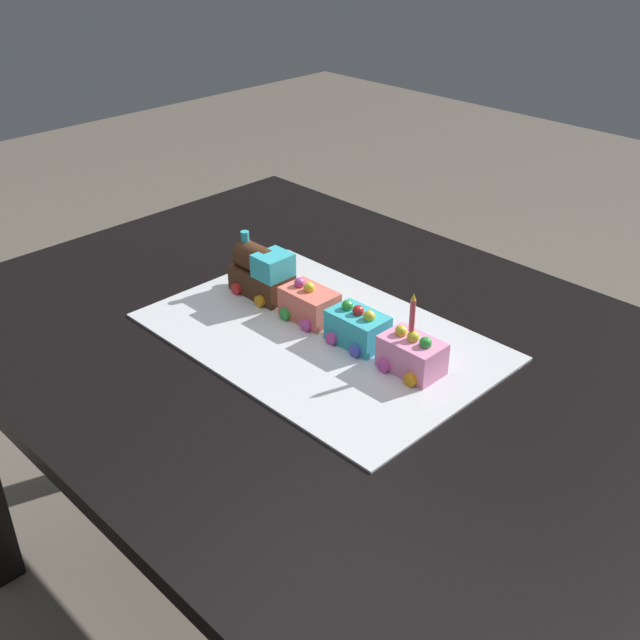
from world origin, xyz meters
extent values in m
plane|color=#6B6054|center=(0.00, 0.00, 0.00)|extent=(8.00, 8.00, 0.00)
cube|color=black|center=(0.00, 0.00, 0.72)|extent=(1.40, 1.00, 0.03)
cube|color=black|center=(-0.64, 0.44, 0.35)|extent=(0.07, 0.07, 0.71)
cube|color=silver|center=(-0.02, 0.00, 0.74)|extent=(0.60, 0.40, 0.00)
cube|color=#472816|center=(-0.20, 0.03, 0.77)|extent=(0.12, 0.06, 0.05)
cylinder|color=#472816|center=(-0.22, 0.03, 0.81)|extent=(0.07, 0.05, 0.05)
cube|color=#38B7C6|center=(-0.17, 0.03, 0.82)|extent=(0.06, 0.06, 0.04)
cylinder|color=#38B7C6|center=(-0.25, 0.03, 0.84)|extent=(0.02, 0.02, 0.03)
sphere|color=#F4EFCC|center=(-0.27, 0.03, 0.78)|extent=(0.02, 0.02, 0.02)
cylinder|color=red|center=(-0.24, -0.01, 0.76)|extent=(0.02, 0.01, 0.02)
cylinder|color=orange|center=(-0.17, -0.01, 0.76)|extent=(0.02, 0.01, 0.02)
cylinder|color=red|center=(-0.24, 0.06, 0.76)|extent=(0.02, 0.01, 0.02)
cylinder|color=green|center=(-0.17, 0.06, 0.76)|extent=(0.02, 0.01, 0.02)
cube|color=#F27260|center=(-0.07, 0.03, 0.77)|extent=(0.10, 0.06, 0.06)
cylinder|color=green|center=(-0.10, -0.01, 0.76)|extent=(0.02, 0.01, 0.02)
cylinder|color=#D84CB2|center=(-0.05, -0.01, 0.76)|extent=(0.02, 0.01, 0.02)
cylinder|color=green|center=(-0.10, 0.06, 0.76)|extent=(0.02, 0.01, 0.02)
cylinder|color=red|center=(-0.05, 0.06, 0.76)|extent=(0.02, 0.01, 0.02)
sphere|color=yellow|center=(-0.07, 0.03, 0.81)|extent=(0.02, 0.02, 0.02)
sphere|color=#D84CB2|center=(-0.10, 0.03, 0.81)|extent=(0.02, 0.02, 0.02)
cube|color=#38B7C6|center=(0.04, 0.03, 0.77)|extent=(0.10, 0.06, 0.06)
cylinder|color=#D84CB2|center=(0.02, -0.01, 0.76)|extent=(0.02, 0.01, 0.02)
cylinder|color=#4C59D8|center=(0.07, -0.01, 0.76)|extent=(0.02, 0.01, 0.02)
cylinder|color=#4C59D8|center=(0.02, 0.06, 0.76)|extent=(0.02, 0.01, 0.02)
cylinder|color=red|center=(0.07, 0.06, 0.76)|extent=(0.02, 0.01, 0.02)
sphere|color=green|center=(0.02, 0.03, 0.81)|extent=(0.02, 0.02, 0.02)
sphere|color=red|center=(0.04, 0.03, 0.81)|extent=(0.02, 0.02, 0.02)
sphere|color=yellow|center=(0.07, 0.03, 0.81)|extent=(0.02, 0.02, 0.02)
cube|color=pink|center=(0.16, 0.03, 0.77)|extent=(0.10, 0.06, 0.06)
cylinder|color=#D84CB2|center=(0.13, -0.01, 0.76)|extent=(0.02, 0.01, 0.02)
cylinder|color=orange|center=(0.19, -0.01, 0.76)|extent=(0.02, 0.01, 0.02)
cylinder|color=green|center=(0.13, 0.06, 0.76)|extent=(0.02, 0.01, 0.02)
cylinder|color=#4C59D8|center=(0.19, 0.06, 0.76)|extent=(0.02, 0.01, 0.02)
sphere|color=yellow|center=(0.16, 0.03, 0.81)|extent=(0.02, 0.02, 0.02)
sphere|color=green|center=(0.19, 0.03, 0.81)|extent=(0.02, 0.02, 0.02)
sphere|color=yellow|center=(0.14, 0.03, 0.81)|extent=(0.02, 0.02, 0.02)
cylinder|color=#F24C59|center=(0.16, 0.03, 0.84)|extent=(0.01, 0.01, 0.05)
cone|color=yellow|center=(0.16, 0.03, 0.88)|extent=(0.01, 0.01, 0.01)
camera|label=1|loc=(0.78, -0.79, 1.43)|focal=42.59mm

